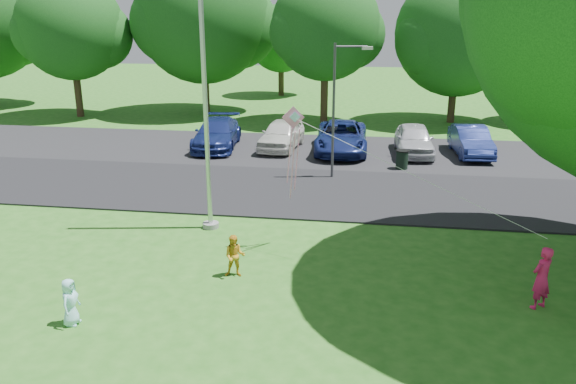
# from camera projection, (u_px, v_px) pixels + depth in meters

# --- Properties ---
(ground) EXTENTS (120.00, 120.00, 0.00)m
(ground) POSITION_uv_depth(u_px,v_px,m) (302.00, 319.00, 12.21)
(ground) COLOR #25621A
(ground) RESTS_ON ground
(park_road) EXTENTS (60.00, 6.00, 0.06)m
(park_road) POSITION_uv_depth(u_px,v_px,m) (333.00, 193.00, 20.68)
(park_road) COLOR black
(park_road) RESTS_ON ground
(parking_strip) EXTENTS (42.00, 7.00, 0.06)m
(parking_strip) POSITION_uv_depth(u_px,v_px,m) (343.00, 151.00, 26.80)
(parking_strip) COLOR black
(parking_strip) RESTS_ON ground
(flagpole) EXTENTS (0.50, 0.50, 10.00)m
(flagpole) POSITION_uv_depth(u_px,v_px,m) (205.00, 93.00, 16.14)
(flagpole) COLOR #B7BABF
(flagpole) RESTS_ON ground
(street_lamp) EXTENTS (1.47, 0.47, 5.28)m
(street_lamp) POSITION_uv_depth(u_px,v_px,m) (339.00, 99.00, 21.65)
(street_lamp) COLOR #3F3F44
(street_lamp) RESTS_ON ground
(trash_can) EXTENTS (0.54, 0.54, 0.85)m
(trash_can) POSITION_uv_depth(u_px,v_px,m) (402.00, 160.00, 23.64)
(trash_can) COLOR black
(trash_can) RESTS_ON ground
(tree_row) EXTENTS (64.35, 11.94, 10.88)m
(tree_row) POSITION_uv_depth(u_px,v_px,m) (381.00, 24.00, 33.06)
(tree_row) COLOR #332316
(tree_row) RESTS_ON ground
(horizon_trees) EXTENTS (77.46, 7.20, 7.02)m
(horizon_trees) POSITION_uv_depth(u_px,v_px,m) (412.00, 41.00, 42.22)
(horizon_trees) COLOR #332316
(horizon_trees) RESTS_ON ground
(parked_cars) EXTENTS (14.01, 5.18, 1.42)m
(parked_cars) POSITION_uv_depth(u_px,v_px,m) (331.00, 137.00, 26.56)
(parked_cars) COLOR navy
(parked_cars) RESTS_ON ground
(woman) EXTENTS (0.64, 0.61, 1.48)m
(woman) POSITION_uv_depth(u_px,v_px,m) (542.00, 278.00, 12.48)
(woman) COLOR #D41C59
(woman) RESTS_ON ground
(child_yellow) EXTENTS (0.57, 0.47, 1.10)m
(child_yellow) POSITION_uv_depth(u_px,v_px,m) (235.00, 256.00, 14.06)
(child_yellow) COLOR gold
(child_yellow) RESTS_ON ground
(child_blue) EXTENTS (0.35, 0.52, 1.05)m
(child_blue) POSITION_uv_depth(u_px,v_px,m) (70.00, 302.00, 11.87)
(child_blue) COLOR #9CE4F0
(child_blue) RESTS_ON ground
(kite) EXTENTS (6.27, 2.92, 2.64)m
(kite) POSITION_uv_depth(u_px,v_px,m) (298.00, 135.00, 14.97)
(kite) COLOR pink
(kite) RESTS_ON ground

